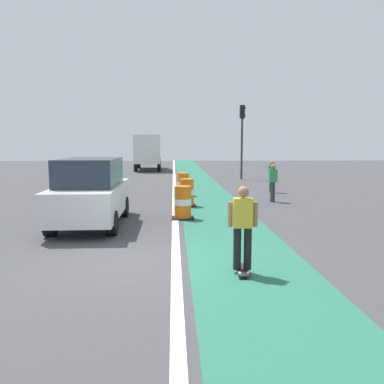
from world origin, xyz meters
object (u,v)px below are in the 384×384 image
traffic_barrel_front (183,203)px  parked_suv_nearest (91,192)px  traffic_barrel_back (183,185)px  traffic_barrel_mid (187,193)px  delivery_truck_down_block (148,150)px  pedestrian_waiting (272,176)px  traffic_light_corner (242,129)px  skateboarder_on_lane (243,227)px  pedestrian_crossing (273,182)px

traffic_barrel_front → parked_suv_nearest: bearing=-161.5°
parked_suv_nearest → traffic_barrel_back: (2.98, 6.91, -0.50)m
parked_suv_nearest → traffic_barrel_mid: bearing=50.3°
delivery_truck_down_block → pedestrian_waiting: size_ratio=4.76×
traffic_barrel_mid → delivery_truck_down_block: bearing=97.4°
delivery_truck_down_block → traffic_light_corner: (7.14, -10.30, 1.65)m
traffic_barrel_mid → traffic_barrel_back: same height
skateboarder_on_lane → traffic_light_corner: size_ratio=0.33×
traffic_barrel_back → traffic_light_corner: (4.29, 8.74, 2.97)m
traffic_barrel_front → traffic_barrel_mid: same height
parked_suv_nearest → traffic_barrel_mid: size_ratio=4.23×
parked_suv_nearest → traffic_barrel_mid: parked_suv_nearest is taller
traffic_light_corner → skateboarder_on_lane: bearing=-99.6°
traffic_light_corner → pedestrian_waiting: size_ratio=3.17×
skateboarder_on_lane → parked_suv_nearest: 6.12m
traffic_barrel_mid → traffic_light_corner: 13.05m
parked_suv_nearest → traffic_barrel_back: parked_suv_nearest is taller
traffic_barrel_back → delivery_truck_down_block: 19.30m
skateboarder_on_lane → pedestrian_waiting: size_ratio=1.05×
delivery_truck_down_block → pedestrian_crossing: 22.32m
traffic_barrel_front → pedestrian_crossing: 5.41m
parked_suv_nearest → traffic_barrel_front: parked_suv_nearest is taller
traffic_barrel_mid → pedestrian_crossing: pedestrian_crossing is taller
traffic_barrel_mid → delivery_truck_down_block: delivery_truck_down_block is taller
delivery_truck_down_block → traffic_barrel_mid: bearing=-82.6°
traffic_light_corner → pedestrian_waiting: 8.11m
traffic_barrel_front → pedestrian_waiting: size_ratio=0.68×
delivery_truck_down_block → traffic_light_corner: size_ratio=1.50×
pedestrian_waiting → traffic_barrel_front: bearing=-123.7°
skateboarder_on_lane → pedestrian_crossing: skateboarder_on_lane is taller
traffic_barrel_front → delivery_truck_down_block: size_ratio=0.14×
traffic_barrel_mid → traffic_barrel_back: 3.25m
traffic_barrel_back → delivery_truck_down_block: (-2.85, 19.04, 1.31)m
traffic_barrel_mid → traffic_barrel_back: size_ratio=1.00×
traffic_light_corner → pedestrian_crossing: traffic_light_corner is taller
pedestrian_waiting → skateboarder_on_lane: bearing=-106.1°
traffic_barrel_back → skateboarder_on_lane: bearing=-85.9°
parked_suv_nearest → traffic_light_corner: size_ratio=0.90×
skateboarder_on_lane → pedestrian_waiting: (3.68, 12.76, -0.05)m
traffic_light_corner → parked_suv_nearest: bearing=-114.9°
traffic_light_corner → traffic_barrel_back: bearing=-116.1°
skateboarder_on_lane → pedestrian_crossing: size_ratio=1.05×
traffic_barrel_front → delivery_truck_down_block: 25.18m
parked_suv_nearest → traffic_light_corner: bearing=65.1°
traffic_barrel_front → traffic_barrel_back: 5.97m
parked_suv_nearest → traffic_barrel_back: size_ratio=4.23×
parked_suv_nearest → pedestrian_waiting: 10.96m
traffic_barrel_back → traffic_light_corner: size_ratio=0.21×
traffic_barrel_mid → pedestrian_waiting: pedestrian_waiting is taller
parked_suv_nearest → pedestrian_waiting: parked_suv_nearest is taller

